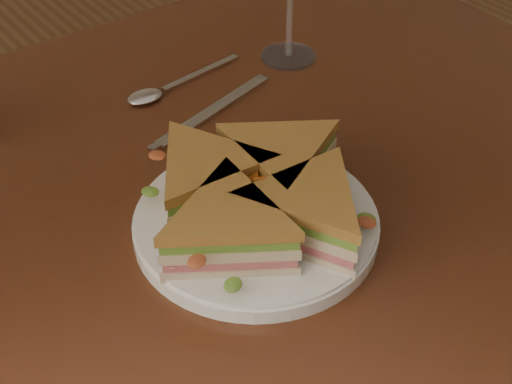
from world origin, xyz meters
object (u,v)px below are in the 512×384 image
plate (256,224)px  sandwich_wedges (256,196)px  spoon (159,91)px  knife (207,115)px  table (192,244)px

plate → sandwich_wedges: sandwich_wedges is taller
spoon → knife: spoon is taller
sandwich_wedges → spoon: bearing=79.2°
plate → table: bearing=96.8°
sandwich_wedges → knife: bearing=69.6°
sandwich_wedges → spoon: 0.29m
spoon → knife: bearing=-82.1°
table → plate: (0.01, -0.11, 0.11)m
plate → spoon: size_ratio=1.36×
knife → spoon: bearing=90.4°
plate → knife: plate is taller
sandwich_wedges → table: bearing=96.8°
knife → sandwich_wedges: bearing=-125.1°
spoon → knife: size_ratio=0.87×
plate → spoon: plate is taller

